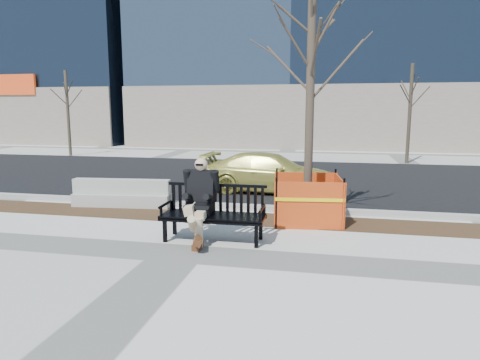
% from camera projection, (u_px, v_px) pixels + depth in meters
% --- Properties ---
extents(ground, '(120.00, 120.00, 0.00)m').
position_uv_depth(ground, '(180.00, 253.00, 7.59)').
color(ground, beige).
rests_on(ground, ground).
extents(mulch_strip, '(40.00, 1.20, 0.02)m').
position_uv_depth(mulch_strip, '(217.00, 217.00, 10.10)').
color(mulch_strip, '#47301C').
rests_on(mulch_strip, ground).
extents(asphalt_street, '(60.00, 10.40, 0.01)m').
position_uv_depth(asphalt_street, '(260.00, 177.00, 16.08)').
color(asphalt_street, black).
rests_on(asphalt_street, ground).
extents(curb, '(60.00, 0.25, 0.12)m').
position_uv_depth(curb, '(227.00, 206.00, 11.01)').
color(curb, '#9E9B93').
rests_on(curb, ground).
extents(bench, '(2.04, 0.74, 1.08)m').
position_uv_depth(bench, '(213.00, 241.00, 8.32)').
color(bench, black).
rests_on(bench, ground).
extents(seated_man, '(0.69, 1.15, 1.61)m').
position_uv_depth(seated_man, '(201.00, 239.00, 8.43)').
color(seated_man, black).
rests_on(seated_man, ground).
extents(tree_fence, '(2.47, 2.47, 5.56)m').
position_uv_depth(tree_fence, '(307.00, 221.00, 9.76)').
color(tree_fence, '#F54B1C').
rests_on(tree_fence, ground).
extents(sedan, '(4.18, 1.85, 1.19)m').
position_uv_depth(sedan, '(270.00, 192.00, 13.22)').
color(sedan, '#B6B04B').
rests_on(sedan, ground).
extents(jersey_barrier_left, '(2.59, 0.75, 0.73)m').
position_uv_depth(jersey_barrier_left, '(122.00, 207.00, 11.23)').
color(jersey_barrier_left, '#A4A29A').
rests_on(jersey_barrier_left, ground).
extents(far_tree_left, '(2.31, 2.31, 4.92)m').
position_uv_depth(far_tree_left, '(71.00, 155.00, 23.61)').
color(far_tree_left, '#4F4432').
rests_on(far_tree_left, ground).
extents(far_tree_right, '(2.41, 2.41, 4.95)m').
position_uv_depth(far_tree_right, '(406.00, 163.00, 20.27)').
color(far_tree_right, '#41382A').
rests_on(far_tree_right, ground).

